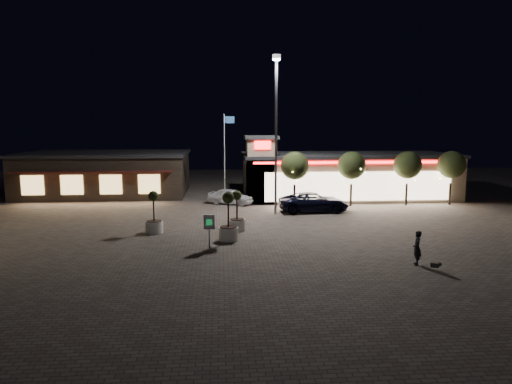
{
  "coord_description": "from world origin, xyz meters",
  "views": [
    {
      "loc": [
        -2.33,
        -27.69,
        7.05
      ],
      "look_at": [
        0.27,
        6.0,
        2.07
      ],
      "focal_mm": 32.0,
      "sensor_mm": 36.0,
      "label": 1
    }
  ],
  "objects": [
    {
      "name": "planter_right",
      "position": [
        -1.29,
        2.37,
        0.84
      ],
      "size": [
        1.11,
        1.11,
        2.72
      ],
      "color": "silver",
      "rests_on": "ground"
    },
    {
      "name": "dog",
      "position": [
        8.12,
        -6.93,
        0.28
      ],
      "size": [
        0.52,
        0.33,
        0.28
      ],
      "color": "#59514C",
      "rests_on": "ground"
    },
    {
      "name": "restaurant_building",
      "position": [
        -14.0,
        19.97,
        2.16
      ],
      "size": [
        16.4,
        11.0,
        4.3
      ],
      "color": "#382D23",
      "rests_on": "ground"
    },
    {
      "name": "planter_left",
      "position": [
        -6.75,
        2.07,
        0.86
      ],
      "size": [
        1.14,
        1.14,
        2.8
      ],
      "color": "silver",
      "rests_on": "ground"
    },
    {
      "name": "pickup_truck",
      "position": [
        5.25,
        8.62,
        0.79
      ],
      "size": [
        5.86,
        2.95,
        1.59
      ],
      "primitive_type": "imported",
      "rotation": [
        0.0,
        0.0,
        1.63
      ],
      "color": "black",
      "rests_on": "ground"
    },
    {
      "name": "white_sedan",
      "position": [
        -1.45,
        12.69,
        0.71
      ],
      "size": [
        4.5,
        3.28,
        1.42
      ],
      "primitive_type": "imported",
      "rotation": [
        0.0,
        0.0,
        1.14
      ],
      "color": "white",
      "rests_on": "ground"
    },
    {
      "name": "planter_mid",
      "position": [
        -1.91,
        -0.28,
        0.93
      ],
      "size": [
        1.23,
        1.23,
        3.02
      ],
      "color": "silver",
      "rests_on": "ground"
    },
    {
      "name": "valet_sign",
      "position": [
        -3.04,
        -2.0,
        1.37
      ],
      "size": [
        0.65,
        0.13,
        1.96
      ],
      "color": "gray",
      "rests_on": "ground"
    },
    {
      "name": "flagpole",
      "position": [
        -1.9,
        13.0,
        4.74
      ],
      "size": [
        0.95,
        0.1,
        8.0
      ],
      "color": "white",
      "rests_on": "ground"
    },
    {
      "name": "floodlight_pole",
      "position": [
        2.0,
        8.0,
        7.02
      ],
      "size": [
        0.6,
        0.4,
        12.38
      ],
      "color": "gray",
      "rests_on": "ground"
    },
    {
      "name": "retail_building",
      "position": [
        9.51,
        15.82,
        2.21
      ],
      "size": [
        20.4,
        8.4,
        6.1
      ],
      "color": "tan",
      "rests_on": "ground"
    },
    {
      "name": "string_tree_b",
      "position": [
        9.0,
        11.0,
        3.56
      ],
      "size": [
        2.42,
        2.42,
        4.79
      ],
      "color": "#332319",
      "rests_on": "ground"
    },
    {
      "name": "string_tree_a",
      "position": [
        4.0,
        11.0,
        3.56
      ],
      "size": [
        2.42,
        2.42,
        4.79
      ],
      "color": "#332319",
      "rests_on": "ground"
    },
    {
      "name": "string_tree_d",
      "position": [
        18.0,
        11.0,
        3.56
      ],
      "size": [
        2.42,
        2.42,
        4.79
      ],
      "color": "#332319",
      "rests_on": "ground"
    },
    {
      "name": "ground",
      "position": [
        0.0,
        0.0,
        0.0
      ],
      "size": [
        90.0,
        90.0,
        0.0
      ],
      "primitive_type": "plane",
      "color": "#655B52",
      "rests_on": "ground"
    },
    {
      "name": "string_tree_c",
      "position": [
        14.0,
        11.0,
        3.56
      ],
      "size": [
        2.42,
        2.42,
        4.79
      ],
      "color": "#332319",
      "rests_on": "ground"
    },
    {
      "name": "pedestrian",
      "position": [
        7.54,
        -5.96,
        0.88
      ],
      "size": [
        0.55,
        0.72,
        1.75
      ],
      "primitive_type": "imported",
      "rotation": [
        0.0,
        0.0,
        -1.8
      ],
      "color": "black",
      "rests_on": "ground"
    }
  ]
}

